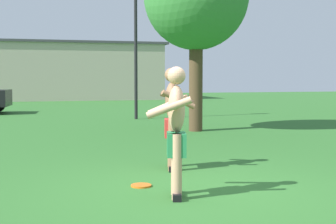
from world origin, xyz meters
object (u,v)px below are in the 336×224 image
frisbee (141,186)px  lamp_post (136,35)px  player_in_green (176,129)px  player_near (172,116)px

frisbee → lamp_post: bearing=78.7°
player_in_green → lamp_post: 11.97m
player_near → lamp_post: lamp_post is taller
player_in_green → frisbee: (-0.30, 0.71, -0.88)m
frisbee → lamp_post: lamp_post is taller
player_near → frisbee: (-0.79, -1.14, -0.89)m
player_near → frisbee: 1.65m
player_near → lamp_post: (1.39, 9.75, 2.21)m
player_in_green → lamp_post: lamp_post is taller
player_near → player_in_green: bearing=-104.5°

